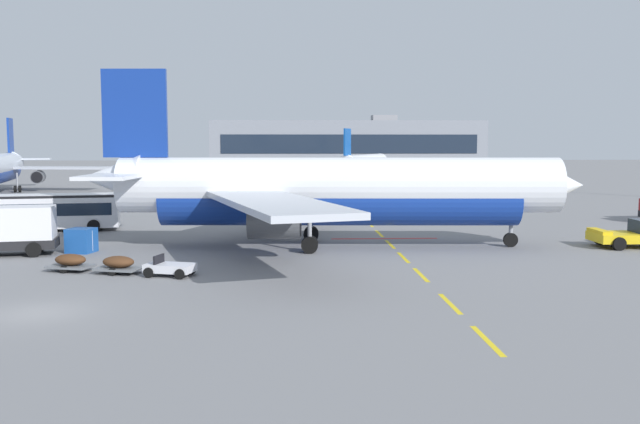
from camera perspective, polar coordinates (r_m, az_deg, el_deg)
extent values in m
plane|color=slate|center=(76.00, 19.96, -0.06)|extent=(400.00, 400.00, 0.00)
cube|color=yellow|center=(26.81, 13.50, -10.17)|extent=(0.24, 4.00, 0.01)
cube|color=yellow|center=(32.29, 10.57, -7.37)|extent=(0.24, 4.00, 0.01)
cube|color=yellow|center=(38.80, 8.25, -5.10)|extent=(0.24, 4.00, 0.01)
cube|color=yellow|center=(44.36, 6.83, -3.71)|extent=(0.24, 4.00, 0.01)
cube|color=yellow|center=(49.87, 5.75, -2.64)|extent=(0.24, 4.00, 0.01)
cube|color=yellow|center=(55.51, 4.87, -1.77)|extent=(0.24, 4.00, 0.01)
cube|color=yellow|center=(61.72, 4.10, -1.00)|extent=(0.24, 4.00, 0.01)
cube|color=yellow|center=(68.96, 3.37, -0.28)|extent=(0.24, 4.00, 0.01)
cube|color=yellow|center=(75.13, 2.86, 0.22)|extent=(0.24, 4.00, 0.01)
cube|color=yellow|center=(80.88, 2.46, 0.62)|extent=(0.24, 4.00, 0.01)
cube|color=yellow|center=(87.51, 2.06, 1.02)|extent=(0.24, 4.00, 0.01)
cube|color=yellow|center=(94.23, 1.71, 1.36)|extent=(0.24, 4.00, 0.01)
cube|color=yellow|center=(100.61, 1.43, 1.64)|extent=(0.24, 4.00, 0.01)
cube|color=yellow|center=(107.70, 1.15, 1.92)|extent=(0.24, 4.00, 0.01)
cube|color=yellow|center=(114.73, 0.91, 2.16)|extent=(0.24, 4.00, 0.01)
cube|color=#B21414|center=(52.75, 5.28, -2.18)|extent=(8.00, 0.40, 0.01)
cylinder|color=white|center=(48.04, 1.59, 2.22)|extent=(30.26, 5.40, 3.80)
cylinder|color=navy|center=(48.12, 1.59, 0.97)|extent=(24.65, 4.79, 3.50)
cone|color=white|center=(50.68, 18.88, 2.09)|extent=(3.69, 3.90, 3.72)
cone|color=white|center=(50.19, -16.71, 2.67)|extent=(4.37, 3.45, 3.23)
cube|color=#192333|center=(50.32, 17.77, 2.86)|extent=(1.75, 2.93, 0.60)
cube|color=navy|center=(49.68, -14.91, 7.80)|extent=(4.41, 0.59, 6.00)
cube|color=white|center=(52.96, -14.62, 3.19)|extent=(3.54, 6.56, 0.24)
cube|color=white|center=(46.81, -16.63, 2.81)|extent=(3.54, 6.56, 0.24)
cube|color=#B7BCC6|center=(56.62, -2.64, 2.28)|extent=(10.90, 17.55, 0.36)
cube|color=#B7BCC6|center=(39.69, -3.87, 0.76)|extent=(9.36, 17.66, 0.36)
cylinder|color=#4C4F54|center=(53.75, -2.95, 0.53)|extent=(3.31, 2.27, 2.10)
cylinder|color=black|center=(53.68, -1.24, 0.53)|extent=(0.21, 1.79, 1.79)
cylinder|color=#4C4F54|center=(42.83, -3.77, -0.82)|extent=(3.31, 2.27, 2.10)
cylinder|color=black|center=(42.75, -1.63, -0.82)|extent=(0.21, 1.79, 1.79)
cylinder|color=gray|center=(49.97, 15.36, -0.70)|extent=(0.28, 0.28, 2.67)
cylinder|color=black|center=(50.14, 15.32, -2.21)|extent=(1.00, 0.33, 0.99)
cylinder|color=gray|center=(50.84, -0.74, -0.35)|extent=(0.28, 0.28, 2.61)
cylinder|color=black|center=(51.34, -0.73, -1.76)|extent=(1.12, 0.41, 1.10)
cylinder|color=black|center=(50.65, -0.74, -1.86)|extent=(1.12, 0.41, 1.10)
cylinder|color=gray|center=(45.67, -0.85, -1.05)|extent=(0.28, 0.28, 2.61)
cylinder|color=black|center=(46.19, -0.84, -2.61)|extent=(1.12, 0.41, 1.10)
cylinder|color=black|center=(45.50, -0.86, -2.73)|extent=(1.12, 0.41, 1.10)
cube|color=yellow|center=(53.04, 24.44, -1.87)|extent=(6.03, 2.85, 0.60)
cube|color=yellow|center=(51.81, 21.88, -1.47)|extent=(0.72, 2.53, 0.24)
cylinder|color=black|center=(50.96, 23.25, -2.40)|extent=(0.90, 0.41, 0.90)
cylinder|color=black|center=(53.46, 21.91, -1.99)|extent=(0.90, 0.41, 0.90)
cylinder|color=white|center=(131.68, 3.67, 4.07)|extent=(11.69, 22.78, 2.96)
cylinder|color=#0F479E|center=(131.71, 3.67, 3.72)|extent=(9.80, 18.66, 2.72)
cone|color=white|center=(142.97, 4.97, 4.20)|extent=(3.72, 3.63, 2.90)
cone|color=white|center=(119.94, 2.05, 4.09)|extent=(3.57, 3.98, 2.51)
cube|color=#192333|center=(142.17, 4.89, 4.40)|extent=(2.53, 2.00, 0.47)
cube|color=#0F479E|center=(121.18, 2.25, 5.74)|extent=(1.57, 3.27, 4.67)
cube|color=white|center=(121.48, 1.04, 4.22)|extent=(5.56, 4.21, 0.19)
cube|color=white|center=(119.98, 3.30, 4.19)|extent=(5.56, 4.21, 0.19)
cube|color=#B7BCC6|center=(130.74, 0.50, 3.91)|extent=(12.36, 11.60, 0.28)
cube|color=#B7BCC6|center=(127.01, 6.16, 3.82)|extent=(13.42, 4.46, 0.28)
cylinder|color=#4C4F54|center=(129.93, 1.45, 3.40)|extent=(2.46, 2.93, 1.63)
cylinder|color=black|center=(131.11, 1.62, 3.42)|extent=(1.32, 0.62, 1.39)
cylinder|color=#4C4F54|center=(127.51, 5.12, 3.33)|extent=(2.46, 2.93, 1.63)
cylinder|color=black|center=(128.71, 5.26, 3.35)|extent=(1.32, 0.62, 1.39)
cylinder|color=gray|center=(140.67, 4.71, 3.39)|extent=(0.22, 0.22, 2.07)
cylinder|color=black|center=(140.72, 4.70, 2.97)|extent=(0.50, 0.80, 0.77)
cylinder|color=gray|center=(130.84, 2.62, 3.24)|extent=(0.22, 0.22, 2.03)
cylinder|color=black|center=(130.96, 2.50, 2.79)|extent=(0.58, 0.90, 0.86)
cylinder|color=black|center=(130.81, 2.73, 2.79)|extent=(0.58, 0.90, 0.86)
cylinder|color=gray|center=(129.71, 4.33, 3.20)|extent=(0.22, 0.22, 2.03)
cylinder|color=black|center=(129.83, 4.21, 2.76)|extent=(0.58, 0.90, 0.86)
cylinder|color=black|center=(129.68, 4.45, 2.75)|extent=(0.58, 0.90, 0.86)
cone|color=silver|center=(121.00, -23.80, 3.87)|extent=(3.61, 4.27, 2.88)
cube|color=navy|center=(119.43, -24.00, 5.74)|extent=(1.14, 3.91, 5.36)
cube|color=silver|center=(119.66, -22.52, 4.03)|extent=(6.18, 3.99, 0.21)
cube|color=#B7BCC6|center=(109.64, -20.70, 3.40)|extent=(15.59, 6.14, 0.32)
cylinder|color=#4C4F54|center=(110.13, -22.06, 2.69)|extent=(2.43, 3.19, 1.87)
cylinder|color=black|center=(108.72, -22.15, 2.65)|extent=(1.58, 0.44, 1.59)
cylinder|color=gray|center=(108.63, -23.52, 2.34)|extent=(0.25, 0.25, 2.33)
cylinder|color=black|center=(108.65, -23.34, 1.74)|extent=(0.51, 1.03, 0.98)
cylinder|color=black|center=(108.75, -23.66, 1.73)|extent=(0.51, 1.03, 0.98)
cube|color=silver|center=(60.97, -21.74, 0.07)|extent=(12.28, 4.59, 2.70)
cube|color=#192333|center=(60.95, -21.75, 0.26)|extent=(11.34, 4.47, 1.00)
cube|color=black|center=(60.87, -21.79, 1.22)|extent=(12.30, 4.61, 0.20)
cylinder|color=black|center=(61.86, -17.77, -0.79)|extent=(1.04, 0.48, 1.00)
cylinder|color=black|center=(59.19, -18.03, -1.08)|extent=(1.04, 0.48, 1.00)
cylinder|color=black|center=(63.11, -24.72, -0.92)|extent=(1.04, 0.48, 1.00)
cube|color=black|center=(49.21, -24.73, -2.40)|extent=(7.31, 3.59, 0.60)
cube|color=silver|center=(48.85, -23.67, -0.81)|extent=(5.11, 3.20, 2.10)
cylinder|color=black|center=(47.66, -22.37, -2.87)|extent=(0.99, 0.44, 0.96)
cylinder|color=black|center=(50.00, -21.92, -2.46)|extent=(0.99, 0.44, 0.96)
cube|color=silver|center=(38.84, -12.17, -4.48)|extent=(2.89, 2.08, 0.44)
cube|color=black|center=(39.06, -13.05, -3.85)|extent=(0.43, 1.11, 0.56)
cylinder|color=black|center=(39.11, -10.52, -4.64)|extent=(0.59, 0.33, 0.56)
cylinder|color=black|center=(37.86, -11.39, -5.01)|extent=(0.59, 0.33, 0.56)
cylinder|color=black|center=(39.89, -12.91, -4.49)|extent=(0.59, 0.33, 0.56)
cylinder|color=black|center=(38.66, -13.84, -4.84)|extent=(0.59, 0.33, 0.56)
cube|color=slate|center=(40.31, -16.15, -4.46)|extent=(2.73, 2.12, 0.12)
ellipsoid|color=#4C2D19|center=(40.25, -16.16, -3.93)|extent=(2.09, 1.67, 0.64)
cylinder|color=black|center=(40.90, -15.67, -4.39)|extent=(0.46, 0.26, 0.44)
cylinder|color=black|center=(39.75, -16.63, -4.71)|extent=(0.46, 0.26, 0.44)
cube|color=slate|center=(41.88, -19.72, -4.20)|extent=(2.73, 2.12, 0.12)
ellipsoid|color=#4C2D19|center=(41.81, -19.73, -3.69)|extent=(2.09, 1.67, 0.64)
cylinder|color=black|center=(42.44, -19.21, -4.13)|extent=(0.46, 0.26, 0.44)
cylinder|color=black|center=(41.33, -20.23, -4.43)|extent=(0.46, 0.26, 0.44)
cube|color=#194C9E|center=(48.55, -18.94, -2.21)|extent=(1.92, 1.89, 1.60)
cube|color=silver|center=(48.55, -18.94, -2.21)|extent=(1.58, 0.42, 1.36)
cube|color=gray|center=(174.28, 2.07, 5.40)|extent=(64.46, 25.94, 12.12)
cube|color=#192333|center=(161.29, 2.46, 5.58)|extent=(59.31, 0.12, 4.36)
cube|color=gray|center=(175.44, 5.25, 7.62)|extent=(6.00, 5.00, 1.60)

